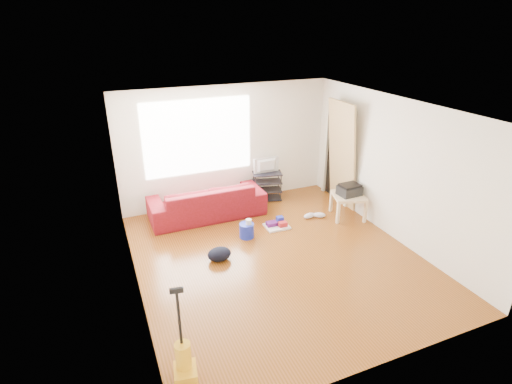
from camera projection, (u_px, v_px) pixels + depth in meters
name	position (u px, v px, depth m)	size (l,w,h in m)	color
room	(279.00, 185.00, 6.35)	(4.51, 5.01, 2.51)	#68370C
sofa	(208.00, 216.00, 8.12)	(2.28, 0.89, 0.67)	#590B0D
tv_stand	(267.00, 186.00, 8.73)	(0.69, 0.50, 0.62)	black
tv	(267.00, 166.00, 8.54)	(0.57, 0.08, 0.33)	black
side_table	(349.00, 198.00, 7.91)	(0.75, 0.75, 0.48)	#DABA8C
printer	(349.00, 190.00, 7.84)	(0.45, 0.35, 0.22)	black
bucket	(247.00, 237.00, 7.33)	(0.27, 0.27, 0.27)	#1828B1
toilet_paper	(249.00, 228.00, 7.24)	(0.11, 0.11, 0.10)	silver
cleaning_tray	(277.00, 224.00, 7.66)	(0.46, 0.37, 0.16)	white
backpack	(220.00, 260.00, 6.63)	(0.40, 0.32, 0.22)	black
sneakers	(314.00, 215.00, 8.01)	(0.48, 0.24, 0.11)	silver
vacuum	(184.00, 363.00, 4.37)	(0.29, 0.32, 1.19)	gold
door_panel	(338.00, 203.00, 8.65)	(0.04, 0.89, 2.22)	tan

